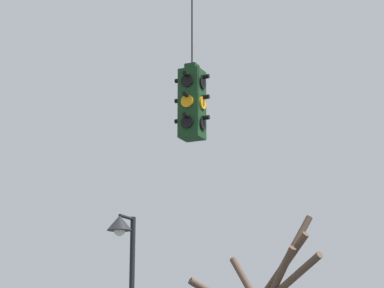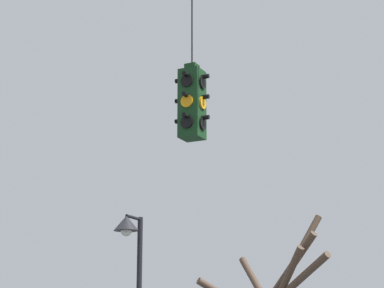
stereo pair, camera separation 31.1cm
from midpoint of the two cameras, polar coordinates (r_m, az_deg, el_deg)
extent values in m
cube|color=#143819|center=(11.69, -0.76, 3.04)|extent=(0.34, 0.34, 1.12)
cube|color=#143819|center=(11.89, -0.75, 5.84)|extent=(0.19, 0.19, 0.10)
cylinder|color=black|center=(11.64, -1.15, 4.87)|extent=(0.20, 0.03, 0.20)
cylinder|color=black|center=(11.63, -1.24, 5.35)|extent=(0.07, 0.12, 0.07)
cylinder|color=orange|center=(11.53, -1.16, 3.30)|extent=(0.20, 0.03, 0.20)
cylinder|color=black|center=(11.52, -1.25, 3.79)|extent=(0.07, 0.12, 0.07)
cylinder|color=black|center=(11.43, -1.16, 1.70)|extent=(0.20, 0.03, 0.20)
cylinder|color=black|center=(11.42, -1.26, 2.19)|extent=(0.07, 0.12, 0.07)
cylinder|color=black|center=(11.95, -0.38, 4.33)|extent=(0.20, 0.03, 0.20)
cylinder|color=black|center=(12.02, -0.29, 4.67)|extent=(0.07, 0.12, 0.07)
cylinder|color=orange|center=(11.85, -0.38, 2.80)|extent=(0.20, 0.03, 0.20)
cylinder|color=black|center=(11.91, -0.29, 3.15)|extent=(0.07, 0.12, 0.07)
cylinder|color=black|center=(11.75, -0.39, 1.24)|extent=(0.20, 0.03, 0.20)
cylinder|color=black|center=(11.82, -0.29, 1.61)|extent=(0.07, 0.12, 0.07)
cylinder|color=black|center=(11.87, -1.57, 4.47)|extent=(0.03, 0.20, 0.20)
cylinder|color=black|center=(11.92, -1.76, 4.85)|extent=(0.12, 0.07, 0.07)
cylinder|color=orange|center=(11.76, -1.58, 2.93)|extent=(0.03, 0.20, 0.20)
cylinder|color=black|center=(11.81, -1.77, 3.32)|extent=(0.12, 0.07, 0.07)
cylinder|color=black|center=(11.67, -1.59, 1.36)|extent=(0.03, 0.20, 0.20)
cylinder|color=black|center=(11.71, -1.79, 1.76)|extent=(0.12, 0.07, 0.07)
cylinder|color=black|center=(11.72, 0.06, 4.72)|extent=(0.03, 0.20, 0.20)
cylinder|color=black|center=(11.73, 0.26, 5.16)|extent=(0.12, 0.07, 0.07)
cylinder|color=orange|center=(11.61, 0.06, 3.16)|extent=(0.03, 0.20, 0.20)
cylinder|color=black|center=(11.62, 0.27, 3.61)|extent=(0.12, 0.07, 0.07)
cylinder|color=black|center=(11.52, 0.06, 1.57)|extent=(0.03, 0.20, 0.20)
cylinder|color=black|center=(11.52, 0.27, 2.03)|extent=(0.12, 0.07, 0.07)
cylinder|color=black|center=(16.90, -5.54, -5.58)|extent=(0.07, 0.61, 0.07)
cone|color=#232328|center=(16.61, -6.08, -5.99)|extent=(0.56, 0.56, 0.33)
sphere|color=silver|center=(16.59, -6.10, -6.56)|extent=(0.25, 0.25, 0.25)
cylinder|color=brown|center=(19.29, 6.60, -9.03)|extent=(1.38, 1.10, 2.51)
cylinder|color=brown|center=(18.15, 6.81, -10.47)|extent=(2.09, 1.38, 1.30)
cylinder|color=brown|center=(19.56, 3.60, -10.37)|extent=(1.16, 0.98, 1.33)
cylinder|color=brown|center=(18.41, 5.88, -10.66)|extent=(1.42, 1.09, 1.78)
cylinder|color=brown|center=(18.46, 6.35, -9.47)|extent=(1.68, 0.94, 1.68)
camera|label=1|loc=(0.16, -90.77, 0.20)|focal=70.00mm
camera|label=2|loc=(0.16, 89.23, -0.20)|focal=70.00mm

